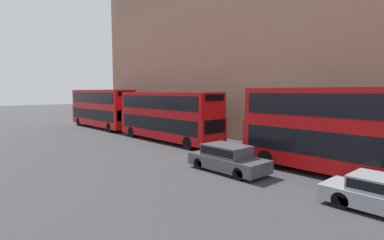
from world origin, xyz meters
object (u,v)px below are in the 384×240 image
pedestrian (328,150)px  bus_third_in_queue (102,107)px  bus_leading (348,129)px  car_hatchback (228,158)px  bus_second_in_queue (168,114)px

pedestrian → bus_third_in_queue: bearing=95.4°
bus_leading → bus_third_in_queue: (-0.00, 27.00, -0.03)m
car_hatchback → pedestrian: bearing=-26.2°
bus_third_in_queue → pedestrian: bearing=-84.6°
bus_leading → pedestrian: (2.36, 1.91, -1.67)m
bus_leading → car_hatchback: 6.08m
pedestrian → bus_second_in_queue: bearing=100.6°
bus_third_in_queue → car_hatchback: bus_third_in_queue is taller
bus_second_in_queue → car_hatchback: size_ratio=2.54×
bus_third_in_queue → car_hatchback: 22.58m
bus_leading → bus_third_in_queue: 27.00m
bus_second_in_queue → bus_third_in_queue: bearing=90.0°
car_hatchback → pedestrian: (5.76, -2.84, 0.03)m
bus_second_in_queue → car_hatchback: 10.42m
bus_second_in_queue → pedestrian: bearing=-79.4°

